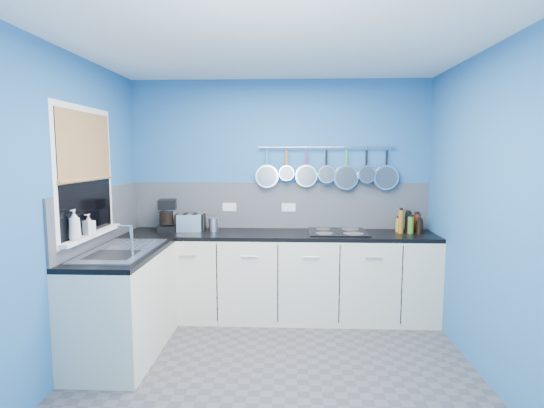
# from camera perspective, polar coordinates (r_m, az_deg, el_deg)

# --- Properties ---
(floor) EXTENTS (3.20, 3.00, 0.02)m
(floor) POSITION_cam_1_polar(r_m,az_deg,el_deg) (3.64, 0.29, -21.54)
(floor) COLOR #47474C
(floor) RESTS_ON ground
(ceiling) EXTENTS (3.20, 3.00, 0.02)m
(ceiling) POSITION_cam_1_polar(r_m,az_deg,el_deg) (3.31, 0.32, 20.60)
(ceiling) COLOR white
(ceiling) RESTS_ON ground
(wall_back) EXTENTS (3.20, 0.02, 2.50)m
(wall_back) POSITION_cam_1_polar(r_m,az_deg,el_deg) (4.74, 1.00, 1.05)
(wall_back) COLOR #2763A0
(wall_back) RESTS_ON ground
(wall_front) EXTENTS (3.20, 0.02, 2.50)m
(wall_front) POSITION_cam_1_polar(r_m,az_deg,el_deg) (1.77, -1.60, -8.43)
(wall_front) COLOR #2763A0
(wall_front) RESTS_ON ground
(wall_left) EXTENTS (0.02, 3.00, 2.50)m
(wall_left) POSITION_cam_1_polar(r_m,az_deg,el_deg) (3.68, -25.64, -1.22)
(wall_left) COLOR #2763A0
(wall_left) RESTS_ON ground
(wall_right) EXTENTS (0.02, 3.00, 2.50)m
(wall_right) POSITION_cam_1_polar(r_m,az_deg,el_deg) (3.57, 27.11, -1.51)
(wall_right) COLOR #2763A0
(wall_right) RESTS_ON ground
(backsplash_back) EXTENTS (3.20, 0.02, 0.50)m
(backsplash_back) POSITION_cam_1_polar(r_m,az_deg,el_deg) (4.73, 1.00, -0.18)
(backsplash_back) COLOR gray
(backsplash_back) RESTS_ON wall_back
(backsplash_left) EXTENTS (0.02, 1.80, 0.50)m
(backsplash_left) POSITION_cam_1_polar(r_m,az_deg,el_deg) (4.21, -21.48, -1.48)
(backsplash_left) COLOR gray
(backsplash_left) RESTS_ON wall_left
(cabinet_run_back) EXTENTS (3.20, 0.60, 0.86)m
(cabinet_run_back) POSITION_cam_1_polar(r_m,az_deg,el_deg) (4.59, 0.88, -9.56)
(cabinet_run_back) COLOR beige
(cabinet_run_back) RESTS_ON ground
(worktop_back) EXTENTS (3.20, 0.60, 0.04)m
(worktop_back) POSITION_cam_1_polar(r_m,az_deg,el_deg) (4.49, 0.89, -4.04)
(worktop_back) COLOR black
(worktop_back) RESTS_ON cabinet_run_back
(cabinet_run_left) EXTENTS (0.60, 1.20, 0.86)m
(cabinet_run_left) POSITION_cam_1_polar(r_m,az_deg,el_deg) (4.00, -18.96, -12.42)
(cabinet_run_left) COLOR beige
(cabinet_run_left) RESTS_ON ground
(worktop_left) EXTENTS (0.60, 1.20, 0.04)m
(worktop_left) POSITION_cam_1_polar(r_m,az_deg,el_deg) (3.88, -19.21, -6.11)
(worktop_left) COLOR black
(worktop_left) RESTS_ON cabinet_run_left
(window_frame) EXTENTS (0.01, 1.00, 1.10)m
(window_frame) POSITION_cam_1_polar(r_m,az_deg,el_deg) (3.90, -23.34, 3.73)
(window_frame) COLOR white
(window_frame) RESTS_ON wall_left
(window_glass) EXTENTS (0.01, 0.90, 1.00)m
(window_glass) POSITION_cam_1_polar(r_m,az_deg,el_deg) (3.90, -23.27, 3.73)
(window_glass) COLOR black
(window_glass) RESTS_ON wall_left
(bamboo_blind) EXTENTS (0.01, 0.90, 0.55)m
(bamboo_blind) POSITION_cam_1_polar(r_m,az_deg,el_deg) (3.90, -23.32, 7.04)
(bamboo_blind) COLOR tan
(bamboo_blind) RESTS_ON wall_left
(window_sill) EXTENTS (0.10, 0.98, 0.03)m
(window_sill) POSITION_cam_1_polar(r_m,az_deg,el_deg) (3.95, -22.67, -3.74)
(window_sill) COLOR white
(window_sill) RESTS_ON wall_left
(sink_unit) EXTENTS (0.50, 0.95, 0.01)m
(sink_unit) POSITION_cam_1_polar(r_m,az_deg,el_deg) (3.87, -19.22, -5.76)
(sink_unit) COLOR silver
(sink_unit) RESTS_ON worktop_left
(mixer_tap) EXTENTS (0.12, 0.08, 0.26)m
(mixer_tap) POSITION_cam_1_polar(r_m,az_deg,el_deg) (3.63, -17.99, -4.51)
(mixer_tap) COLOR silver
(mixer_tap) RESTS_ON worktop_left
(socket_left) EXTENTS (0.15, 0.01, 0.09)m
(socket_left) POSITION_cam_1_polar(r_m,az_deg,el_deg) (4.77, -5.63, -0.40)
(socket_left) COLOR white
(socket_left) RESTS_ON backsplash_back
(socket_right) EXTENTS (0.15, 0.01, 0.09)m
(socket_right) POSITION_cam_1_polar(r_m,az_deg,el_deg) (4.72, 2.20, -0.45)
(socket_right) COLOR white
(socket_right) RESTS_ON backsplash_back
(pot_rail) EXTENTS (1.45, 0.02, 0.02)m
(pot_rail) POSITION_cam_1_polar(r_m,az_deg,el_deg) (4.68, 7.19, 7.42)
(pot_rail) COLOR silver
(pot_rail) RESTS_ON wall_back
(soap_bottle_a) EXTENTS (0.09, 0.09, 0.24)m
(soap_bottle_a) POSITION_cam_1_polar(r_m,az_deg,el_deg) (3.64, -24.56, -2.52)
(soap_bottle_a) COLOR white
(soap_bottle_a) RESTS_ON window_sill
(soap_bottle_b) EXTENTS (0.10, 0.10, 0.17)m
(soap_bottle_b) POSITION_cam_1_polar(r_m,az_deg,el_deg) (3.85, -22.99, -2.48)
(soap_bottle_b) COLOR white
(soap_bottle_b) RESTS_ON window_sill
(paper_towel) EXTENTS (0.12, 0.12, 0.25)m
(paper_towel) POSITION_cam_1_polar(r_m,az_deg,el_deg) (4.74, -13.36, -1.88)
(paper_towel) COLOR white
(paper_towel) RESTS_ON worktop_back
(coffee_maker) EXTENTS (0.22, 0.23, 0.33)m
(coffee_maker) POSITION_cam_1_polar(r_m,az_deg,el_deg) (4.67, -13.64, -1.49)
(coffee_maker) COLOR black
(coffee_maker) RESTS_ON worktop_back
(toaster) EXTENTS (0.30, 0.20, 0.18)m
(toaster) POSITION_cam_1_polar(r_m,az_deg,el_deg) (4.64, -10.68, -2.42)
(toaster) COLOR silver
(toaster) RESTS_ON worktop_back
(canister) EXTENTS (0.12, 0.12, 0.14)m
(canister) POSITION_cam_1_polar(r_m,az_deg,el_deg) (4.58, -7.72, -2.72)
(canister) COLOR silver
(canister) RESTS_ON worktop_back
(hob) EXTENTS (0.60, 0.53, 0.01)m
(hob) POSITION_cam_1_polar(r_m,az_deg,el_deg) (4.55, 8.65, -3.64)
(hob) COLOR black
(hob) RESTS_ON worktop_back
(pan_0) EXTENTS (0.24, 0.06, 0.43)m
(pan_0) POSITION_cam_1_polar(r_m,az_deg,el_deg) (4.66, -0.68, 4.83)
(pan_0) COLOR silver
(pan_0) RESTS_ON pot_rail
(pan_1) EXTENTS (0.16, 0.10, 0.35)m
(pan_1) POSITION_cam_1_polar(r_m,az_deg,el_deg) (4.65, 1.94, 5.29)
(pan_1) COLOR silver
(pan_1) RESTS_ON pot_rail
(pan_2) EXTENTS (0.23, 0.05, 0.42)m
(pan_2) POSITION_cam_1_polar(r_m,az_deg,el_deg) (4.66, 4.55, 4.87)
(pan_2) COLOR silver
(pan_2) RESTS_ON pot_rail
(pan_3) EXTENTS (0.19, 0.10, 0.38)m
(pan_3) POSITION_cam_1_polar(r_m,az_deg,el_deg) (4.67, 7.16, 5.10)
(pan_3) COLOR silver
(pan_3) RESTS_ON pot_rail
(pan_4) EXTENTS (0.26, 0.06, 0.45)m
(pan_4) POSITION_cam_1_polar(r_m,az_deg,el_deg) (4.69, 9.74, 4.64)
(pan_4) COLOR silver
(pan_4) RESTS_ON pot_rail
(pan_5) EXTENTS (0.19, 0.10, 0.38)m
(pan_5) POSITION_cam_1_polar(r_m,az_deg,el_deg) (4.72, 12.31, 5.02)
(pan_5) COLOR silver
(pan_5) RESTS_ON pot_rail
(pan_6) EXTENTS (0.26, 0.05, 0.45)m
(pan_6) POSITION_cam_1_polar(r_m,az_deg,el_deg) (4.76, 14.82, 4.54)
(pan_6) COLOR silver
(pan_6) RESTS_ON pot_rail
(condiment_0) EXTENTS (0.07, 0.07, 0.19)m
(condiment_0) POSITION_cam_1_polar(r_m,az_deg,el_deg) (4.78, 18.54, -2.35)
(condiment_0) COLOR #4C190C
(condiment_0) RESTS_ON worktop_back
(condiment_1) EXTENTS (0.07, 0.07, 0.21)m
(condiment_1) POSITION_cam_1_polar(r_m,az_deg,el_deg) (4.74, 17.46, -2.28)
(condiment_1) COLOR black
(condiment_1) RESTS_ON worktop_back
(condiment_2) EXTENTS (0.07, 0.07, 0.14)m
(condiment_2) POSITION_cam_1_polar(r_m,az_deg,el_deg) (4.73, 16.37, -2.66)
(condiment_2) COLOR olive
(condiment_2) RESTS_ON worktop_back
(condiment_3) EXTENTS (0.07, 0.07, 0.14)m
(condiment_3) POSITION_cam_1_polar(r_m,az_deg,el_deg) (4.69, 18.84, -2.83)
(condiment_3) COLOR black
(condiment_3) RESTS_ON worktop_back
(condiment_4) EXTENTS (0.06, 0.06, 0.17)m
(condiment_4) POSITION_cam_1_polar(r_m,az_deg,el_deg) (4.65, 17.79, -2.65)
(condiment_4) COLOR #3F721E
(condiment_4) RESTS_ON worktop_back
(condiment_5) EXTENTS (0.05, 0.05, 0.24)m
(condiment_5) POSITION_cam_1_polar(r_m,az_deg,el_deg) (4.62, 16.60, -2.24)
(condiment_5) COLOR #8C5914
(condiment_5) RESTS_ON worktop_back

